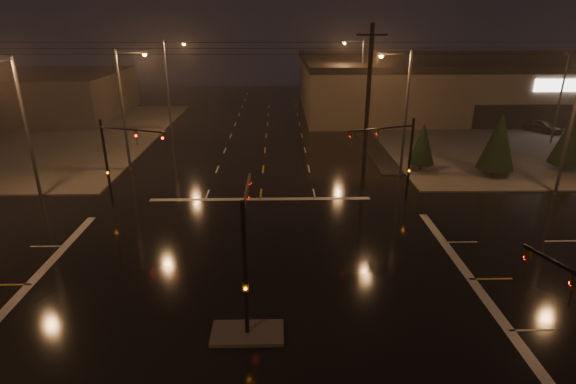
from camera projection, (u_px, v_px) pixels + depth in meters
The scene contains 20 objects.
ground at pixel (253, 282), 22.36m from camera, with size 140.00×140.00×0.00m, color black.
sidewalk_ne at pixel (530, 134), 50.93m from camera, with size 36.00×36.00×0.12m, color #4A4742.
median_island at pixel (247, 333), 18.60m from camera, with size 3.00×1.60×0.15m, color #4A4742.
stop_bar_far at pixel (260, 199), 32.61m from camera, with size 16.00×0.50×0.01m, color beige.
retail_building at pixel (511, 81), 64.58m from camera, with size 60.20×28.30×7.20m.
commercial_block at pixel (6, 95), 59.79m from camera, with size 30.00×18.00×5.60m, color #403B38.
signal_mast_median at pixel (246, 244), 18.14m from camera, with size 0.25×4.59×6.00m.
signal_mast_ne at pixel (398, 151), 30.64m from camera, with size 4.84×1.86×6.00m.
signal_mast_nw at pixel (118, 153), 30.25m from camera, with size 4.84×1.86×6.00m.
streetlight_1 at pixel (126, 103), 36.82m from camera, with size 2.77×0.32×10.00m.
streetlight_2 at pixel (169, 79), 51.74m from camera, with size 2.77×0.32×10.00m.
streetlight_3 at pixel (403, 106), 35.42m from camera, with size 2.77×0.32×10.00m.
streetlight_4 at pixel (359, 76), 54.07m from camera, with size 2.77×0.32×10.00m.
streetlight_5 at pixel (22, 121), 30.37m from camera, with size 0.32×2.77×10.00m.
streetlight_6 at pixel (575, 118), 31.15m from camera, with size 0.32×2.77×10.00m.
utility_pole_1 at pixel (367, 107), 33.37m from camera, with size 2.20×0.32×12.00m.
conifer_0 at pixel (423, 143), 37.83m from camera, with size 2.21×2.21×4.16m.
conifer_1 at pixel (499, 141), 36.29m from camera, with size 2.95×2.95×5.30m.
conifer_2 at pixel (569, 139), 37.72m from camera, with size 2.65×2.65×4.84m.
car_parked at pixel (541, 126), 51.54m from camera, with size 1.85×4.61×1.57m, color black.
Camera 1 is at (1.34, -19.27, 12.24)m, focal length 28.00 mm.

